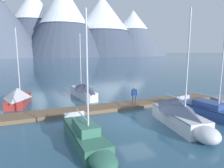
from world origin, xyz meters
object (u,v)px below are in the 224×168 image
Objects in this scene: sailboat_second_berth at (88,138)px; sailboat_mid_dock_port at (82,90)px; person_on_dock at (134,94)px; sailboat_far_berth at (212,111)px; sailboat_mid_dock_starboard at (181,115)px; sailboat_nearest_berth at (19,96)px.

sailboat_second_berth is 12.61m from sailboat_mid_dock_port.
person_on_dock is at bearing 48.16° from sailboat_second_berth.
sailboat_second_berth reaches higher than sailboat_mid_dock_port.
sailboat_far_berth is (8.87, -10.54, -0.31)m from sailboat_mid_dock_port.
sailboat_mid_dock_starboard is (4.96, -11.63, 0.10)m from sailboat_mid_dock_port.
sailboat_nearest_berth is at bearing 112.47° from sailboat_second_berth.
sailboat_mid_dock_port is 4.36× the size of person_on_dock.
sailboat_far_berth is at bearing -31.61° from sailboat_nearest_berth.
sailboat_far_berth is 4.06× the size of person_on_dock.
person_on_dock is (-0.88, 5.97, 0.33)m from sailboat_mid_dock_starboard.
sailboat_mid_dock_port is at bearing 7.76° from sailboat_nearest_berth.
sailboat_nearest_berth is 1.13× the size of sailboat_far_berth.
sailboat_second_berth is (4.77, -11.53, -0.28)m from sailboat_nearest_berth.
person_on_dock is at bearing 134.52° from sailboat_far_berth.
sailboat_far_berth is (15.62, -9.62, -0.30)m from sailboat_nearest_berth.
sailboat_second_berth is at bearing -170.02° from sailboat_far_berth.
sailboat_second_berth is at bearing -67.53° from sailboat_nearest_berth.
sailboat_mid_dock_port is 1.07× the size of sailboat_far_berth.
sailboat_mid_dock_starboard reaches higher than sailboat_second_berth.
sailboat_far_berth reaches higher than person_on_dock.
sailboat_mid_dock_starboard is (11.71, -10.71, 0.11)m from sailboat_nearest_berth.
sailboat_mid_dock_starboard is 6.04m from person_on_dock.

